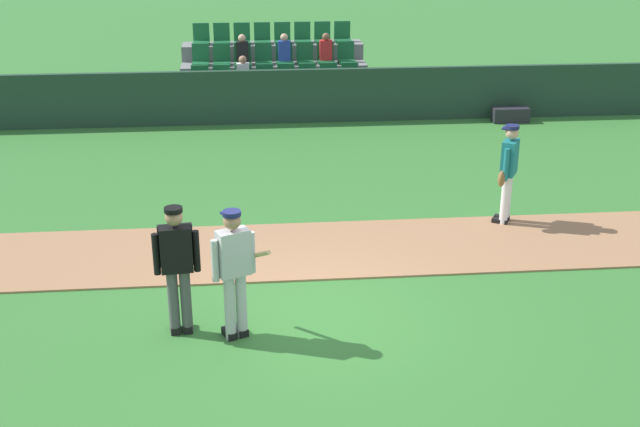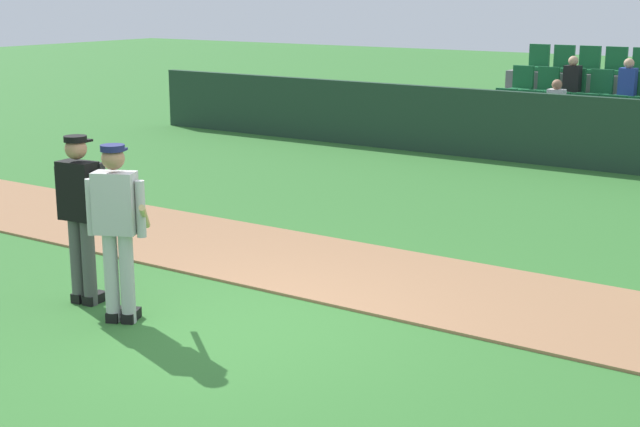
% 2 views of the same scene
% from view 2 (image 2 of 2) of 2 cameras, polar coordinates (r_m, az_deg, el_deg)
% --- Properties ---
extents(ground_plane, '(80.00, 80.00, 0.00)m').
position_cam_2_polar(ground_plane, '(9.07, -5.35, -6.93)').
color(ground_plane, '#33702D').
extents(infield_dirt_path, '(28.00, 2.21, 0.03)m').
position_cam_2_polar(infield_dirt_path, '(10.69, 1.86, -3.59)').
color(infield_dirt_path, '#9E704C').
rests_on(infield_dirt_path, ground).
extents(dugout_fence, '(20.00, 0.16, 1.33)m').
position_cam_2_polar(dugout_fence, '(17.48, 15.69, 4.84)').
color(dugout_fence, '#1E3828').
rests_on(dugout_fence, ground).
extents(stadium_bleachers, '(5.00, 2.95, 2.05)m').
position_cam_2_polar(stadium_bleachers, '(19.26, 17.49, 5.34)').
color(stadium_bleachers, slate).
rests_on(stadium_bleachers, ground).
extents(batter_grey_jersey, '(0.75, 0.69, 1.76)m').
position_cam_2_polar(batter_grey_jersey, '(9.08, -12.37, -0.78)').
color(batter_grey_jersey, '#B2B2B2').
rests_on(batter_grey_jersey, ground).
extents(umpire_home_plate, '(0.59, 0.33, 1.76)m').
position_cam_2_polar(umpire_home_plate, '(9.72, -14.50, 0.24)').
color(umpire_home_plate, '#4C4C4C').
rests_on(umpire_home_plate, ground).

